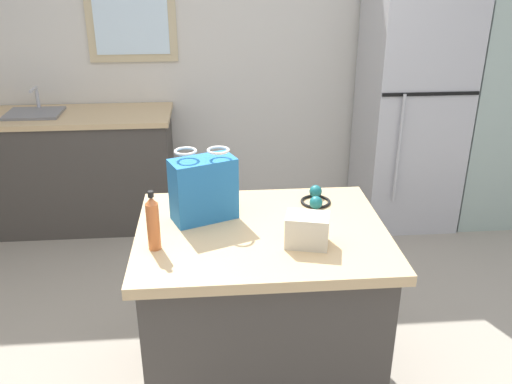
{
  "coord_description": "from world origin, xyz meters",
  "views": [
    {
      "loc": [
        -0.16,
        -2.05,
        2.03
      ],
      "look_at": [
        0.04,
        0.41,
        0.95
      ],
      "focal_mm": 38.32,
      "sensor_mm": 36.0,
      "label": 1
    }
  ],
  "objects_px": {
    "shopping_bag": "(203,189)",
    "tall_cabinet": "(490,97)",
    "refrigerator": "(410,111)",
    "kitchen_island": "(261,311)",
    "small_box": "(307,230)",
    "bottle": "(153,223)",
    "ear_defenders": "(316,199)"
  },
  "relations": [
    {
      "from": "kitchen_island",
      "to": "bottle",
      "type": "distance_m",
      "value": 0.74
    },
    {
      "from": "refrigerator",
      "to": "small_box",
      "type": "relative_size",
      "value": 10.14
    },
    {
      "from": "tall_cabinet",
      "to": "bottle",
      "type": "relative_size",
      "value": 7.68
    },
    {
      "from": "refrigerator",
      "to": "bottle",
      "type": "relative_size",
      "value": 6.94
    },
    {
      "from": "shopping_bag",
      "to": "ear_defenders",
      "type": "xyz_separation_m",
      "value": [
        0.55,
        0.13,
        -0.13
      ]
    },
    {
      "from": "small_box",
      "to": "ear_defenders",
      "type": "distance_m",
      "value": 0.43
    },
    {
      "from": "kitchen_island",
      "to": "shopping_bag",
      "type": "height_order",
      "value": "shopping_bag"
    },
    {
      "from": "shopping_bag",
      "to": "small_box",
      "type": "distance_m",
      "value": 0.53
    },
    {
      "from": "refrigerator",
      "to": "bottle",
      "type": "bearing_deg",
      "value": -131.9
    },
    {
      "from": "tall_cabinet",
      "to": "shopping_bag",
      "type": "distance_m",
      "value": 2.82
    },
    {
      "from": "kitchen_island",
      "to": "shopping_bag",
      "type": "xyz_separation_m",
      "value": [
        -0.25,
        0.13,
        0.59
      ]
    },
    {
      "from": "small_box",
      "to": "bottle",
      "type": "xyz_separation_m",
      "value": [
        -0.64,
        0.02,
        0.05
      ]
    },
    {
      "from": "kitchen_island",
      "to": "small_box",
      "type": "xyz_separation_m",
      "value": [
        0.18,
        -0.16,
        0.51
      ]
    },
    {
      "from": "refrigerator",
      "to": "tall_cabinet",
      "type": "bearing_deg",
      "value": 0.03
    },
    {
      "from": "shopping_bag",
      "to": "bottle",
      "type": "relative_size",
      "value": 1.3
    },
    {
      "from": "tall_cabinet",
      "to": "small_box",
      "type": "distance_m",
      "value": 2.7
    },
    {
      "from": "kitchen_island",
      "to": "tall_cabinet",
      "type": "xyz_separation_m",
      "value": [
        1.96,
        1.86,
        0.55
      ]
    },
    {
      "from": "kitchen_island",
      "to": "shopping_bag",
      "type": "distance_m",
      "value": 0.66
    },
    {
      "from": "kitchen_island",
      "to": "shopping_bag",
      "type": "relative_size",
      "value": 3.3
    },
    {
      "from": "refrigerator",
      "to": "shopping_bag",
      "type": "bearing_deg",
      "value": -132.53
    },
    {
      "from": "tall_cabinet",
      "to": "ear_defenders",
      "type": "bearing_deg",
      "value": -136.12
    },
    {
      "from": "refrigerator",
      "to": "bottle",
      "type": "xyz_separation_m",
      "value": [
        -1.8,
        -2.0,
        0.11
      ]
    },
    {
      "from": "refrigerator",
      "to": "tall_cabinet",
      "type": "relative_size",
      "value": 0.9
    },
    {
      "from": "kitchen_island",
      "to": "tall_cabinet",
      "type": "distance_m",
      "value": 2.76
    },
    {
      "from": "shopping_bag",
      "to": "tall_cabinet",
      "type": "bearing_deg",
      "value": 37.99
    },
    {
      "from": "ear_defenders",
      "to": "refrigerator",
      "type": "bearing_deg",
      "value": 57.05
    },
    {
      "from": "refrigerator",
      "to": "small_box",
      "type": "xyz_separation_m",
      "value": [
        -1.16,
        -2.02,
        0.06
      ]
    },
    {
      "from": "kitchen_island",
      "to": "small_box",
      "type": "bearing_deg",
      "value": -41.68
    },
    {
      "from": "tall_cabinet",
      "to": "shopping_bag",
      "type": "relative_size",
      "value": 5.92
    },
    {
      "from": "refrigerator",
      "to": "ear_defenders",
      "type": "distance_m",
      "value": 1.91
    },
    {
      "from": "shopping_bag",
      "to": "small_box",
      "type": "bearing_deg",
      "value": -33.76
    },
    {
      "from": "kitchen_island",
      "to": "bottle",
      "type": "xyz_separation_m",
      "value": [
        -0.46,
        -0.14,
        0.56
      ]
    }
  ]
}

